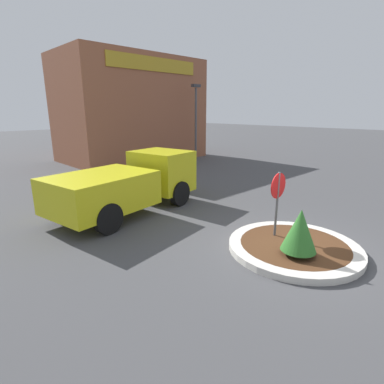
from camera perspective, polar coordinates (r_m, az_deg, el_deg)
ground_plane at (r=8.80m, az=18.75°, el=-10.44°), size 120.00×120.00×0.00m
traffic_island at (r=8.76m, az=18.80°, el=-9.91°), size 3.52×3.52×0.18m
stop_sign at (r=8.75m, az=16.00°, el=-0.42°), size 0.73×0.07×2.05m
island_shrub at (r=7.89m, az=19.86°, el=-6.85°), size 0.87×0.87×1.20m
utility_truck at (r=11.36m, az=-11.88°, el=1.71°), size 6.03×3.26×2.08m
storefront_building at (r=24.23m, az=-11.41°, el=15.14°), size 10.29×6.07×7.50m
light_pole at (r=22.63m, az=0.74°, el=14.25°), size 0.70×0.30×5.50m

